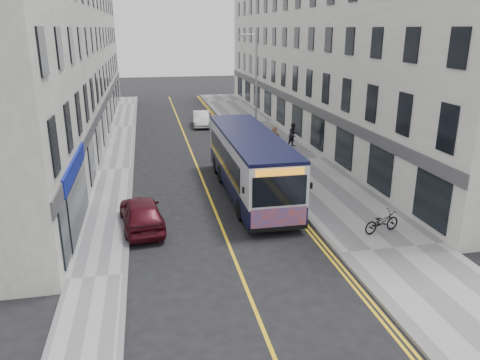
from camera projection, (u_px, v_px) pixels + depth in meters
name	position (u px, v px, depth m)	size (l,w,h in m)	color
ground	(231.00, 251.00, 18.28)	(140.00, 140.00, 0.00)	black
pavement_east	(292.00, 160.00, 30.62)	(4.50, 64.00, 0.12)	#9A9A9C
pavement_west	(115.00, 170.00, 28.51)	(2.00, 64.00, 0.12)	#9A9A9C
kerb_east	(259.00, 162.00, 30.20)	(0.18, 64.00, 0.13)	slate
kerb_west	(132.00, 169.00, 28.70)	(0.18, 64.00, 0.13)	slate
road_centre_line	(197.00, 166.00, 29.47)	(0.12, 64.00, 0.01)	yellow
road_dbl_yellow_inner	(252.00, 163.00, 30.13)	(0.10, 64.00, 0.01)	yellow
road_dbl_yellow_outer	(255.00, 163.00, 30.17)	(0.10, 64.00, 0.01)	yellow
terrace_east	(323.00, 51.00, 38.00)	(6.00, 46.00, 13.00)	silver
terrace_west	(58.00, 54.00, 34.16)	(6.00, 46.00, 13.00)	white
streetlamp	(255.00, 90.00, 30.76)	(1.32, 0.18, 8.00)	gray
city_bus	(250.00, 162.00, 24.02)	(2.59, 11.08, 3.22)	black
bicycle	(382.00, 222.00, 19.55)	(0.61, 1.74, 0.91)	black
pedestrian_near	(275.00, 141.00, 31.46)	(0.70, 0.46, 1.91)	#8E5B40
pedestrian_far	(293.00, 135.00, 33.63)	(0.84, 0.65, 1.72)	black
car_white	(201.00, 119.00, 41.36)	(1.37, 3.94, 1.30)	silver
car_maroon	(142.00, 213.00, 20.14)	(1.68, 4.17, 1.42)	#450B15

